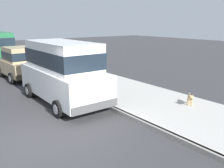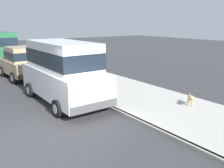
{
  "view_description": "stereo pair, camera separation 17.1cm",
  "coord_description": "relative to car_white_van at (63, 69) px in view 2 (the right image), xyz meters",
  "views": [
    {
      "loc": [
        -2.09,
        -6.36,
        3.28
      ],
      "look_at": [
        3.62,
        1.19,
        0.85
      ],
      "focal_mm": 38.87,
      "sensor_mm": 36.0,
      "label": 1
    },
    {
      "loc": [
        -1.95,
        -6.46,
        3.28
      ],
      "look_at": [
        3.62,
        1.19,
        0.85
      ],
      "focal_mm": 38.87,
      "sensor_mm": 36.0,
      "label": 2
    }
  ],
  "objects": [
    {
      "name": "ground_plane",
      "position": [
        -2.19,
        -2.66,
        -1.39
      ],
      "size": [
        80.0,
        80.0,
        0.0
      ],
      "primitive_type": "plane",
      "color": "#38383A"
    },
    {
      "name": "curb",
      "position": [
        1.01,
        -2.66,
        -1.32
      ],
      "size": [
        0.16,
        64.0,
        0.14
      ],
      "primitive_type": "cube",
      "color": "gray",
      "rests_on": "ground"
    },
    {
      "name": "sidewalk",
      "position": [
        2.81,
        -2.66,
        -1.32
      ],
      "size": [
        3.6,
        64.0,
        0.14
      ],
      "primitive_type": "cube",
      "color": "#B7B5AD",
      "rests_on": "ground"
    },
    {
      "name": "car_white_van",
      "position": [
        0.0,
        0.0,
        0.0
      ],
      "size": [
        2.15,
        4.91,
        2.52
      ],
      "color": "white",
      "rests_on": "ground"
    },
    {
      "name": "car_tan_hatchback",
      "position": [
        -0.09,
        5.49,
        -0.42
      ],
      "size": [
        2.05,
        3.86,
        1.88
      ],
      "color": "tan",
      "rests_on": "ground"
    },
    {
      "name": "car_green_van",
      "position": [
        -0.03,
        11.1,
        0.0
      ],
      "size": [
        2.22,
        4.94,
        2.52
      ],
      "color": "#23663D",
      "rests_on": "ground"
    },
    {
      "name": "dog_tan",
      "position": [
        3.54,
        -3.73,
        -0.97
      ],
      "size": [
        0.59,
        0.55,
        0.49
      ],
      "color": "tan",
      "rests_on": "sidewalk"
    }
  ]
}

